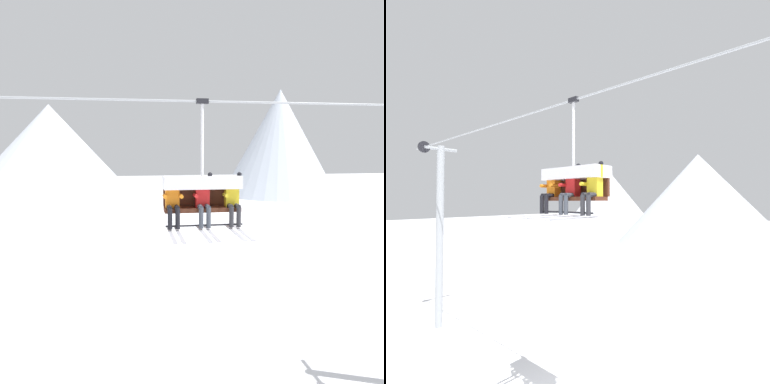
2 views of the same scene
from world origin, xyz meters
The scene contains 7 objects.
mountain_peak_central centered at (-10.01, 38.19, 6.55)m, with size 23.64×23.64×13.10m.
mountain_peak_east centered at (24.43, 51.30, 8.85)m, with size 19.30×19.30×17.69m.
lift_cable centered at (1.10, -0.80, 8.86)m, with size 20.95×0.05×0.05m.
chairlift_chair centered at (1.60, -0.73, 6.84)m, with size 1.86×0.74×2.96m.
skier_orange centered at (0.88, -0.95, 6.53)m, with size 0.46×1.70×1.23m.
skier_red centered at (1.61, -0.94, 6.55)m, with size 0.48×1.70×1.34m.
skier_yellow centered at (2.33, -0.94, 6.55)m, with size 0.48×1.70×1.34m.
Camera 1 is at (-0.01, -9.54, 7.75)m, focal length 35.00 mm.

